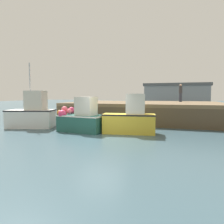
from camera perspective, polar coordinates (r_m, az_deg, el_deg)
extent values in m
cube|color=#38515B|center=(11.08, -3.46, -7.52)|extent=(120.00, 160.00, 0.10)
cube|color=brown|center=(19.26, 9.29, 2.35)|extent=(13.28, 8.87, 0.25)
cube|color=#4E402E|center=(15.08, 6.77, -1.40)|extent=(13.28, 0.24, 1.39)
cylinder|color=#4E402E|center=(17.47, -13.68, -0.67)|extent=(0.32, 0.32, 1.39)
cylinder|color=#4E402E|center=(15.17, 6.84, -1.37)|extent=(0.32, 0.32, 1.39)
cylinder|color=#4E402E|center=(24.31, 1.46, 0.95)|extent=(0.32, 0.32, 1.39)
cylinder|color=#4E402E|center=(23.34, 20.57, 0.49)|extent=(0.32, 0.32, 1.39)
cylinder|color=#4E402E|center=(16.06, -4.15, -1.01)|extent=(6.27, 0.16, 1.27)
cube|color=silver|center=(15.64, -21.60, -1.72)|extent=(3.42, 2.36, 1.27)
cube|color=black|center=(15.58, -21.66, 0.41)|extent=(3.49, 2.41, 0.08)
cube|color=beige|center=(15.40, -20.42, 3.08)|extent=(1.54, 1.50, 1.34)
cylinder|color=#B7B7BC|center=(15.60, -21.93, 9.08)|extent=(0.08, 0.08, 1.94)
cube|color=#23564C|center=(13.07, -8.52, -3.11)|extent=(2.99, 1.70, 1.06)
cube|color=silver|center=(13.01, -8.55, -1.03)|extent=(3.05, 1.74, 0.08)
cube|color=beige|center=(12.78, -7.24, 1.66)|extent=(1.21, 1.10, 1.14)
sphere|color=#DB3866|center=(14.08, -11.22, 0.50)|extent=(0.44, 0.44, 0.44)
sphere|color=orange|center=(13.87, -13.04, -0.71)|extent=(0.36, 0.36, 0.36)
sphere|color=orange|center=(13.40, -14.37, -0.17)|extent=(0.34, 0.34, 0.34)
sphere|color=#EA5B70|center=(13.45, -11.81, 0.20)|extent=(0.33, 0.33, 0.33)
sphere|color=#DB3866|center=(13.22, -13.69, -0.50)|extent=(0.50, 0.50, 0.50)
sphere|color=red|center=(13.52, -13.34, -0.71)|extent=(0.42, 0.42, 0.42)
sphere|color=#EA5B70|center=(13.87, -13.06, 0.70)|extent=(0.42, 0.42, 0.42)
cube|color=gold|center=(12.30, 4.71, -3.28)|extent=(3.19, 1.49, 1.18)
cube|color=black|center=(12.24, 4.73, -0.77)|extent=(3.25, 1.52, 0.08)
cube|color=beige|center=(12.17, 6.55, 2.25)|extent=(1.20, 0.95, 1.20)
cylinder|color=#2D3342|center=(21.13, 18.49, 3.85)|extent=(0.29, 0.29, 0.84)
cylinder|color=#333338|center=(21.14, 18.54, 5.92)|extent=(0.34, 0.34, 0.68)
sphere|color=tan|center=(21.15, 18.57, 7.14)|extent=(0.22, 0.22, 0.22)
cube|color=gray|center=(38.87, 17.40, 3.98)|extent=(10.74, 5.32, 3.86)
cube|color=#494C4F|center=(38.91, 17.48, 7.19)|extent=(11.17, 5.53, 0.50)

